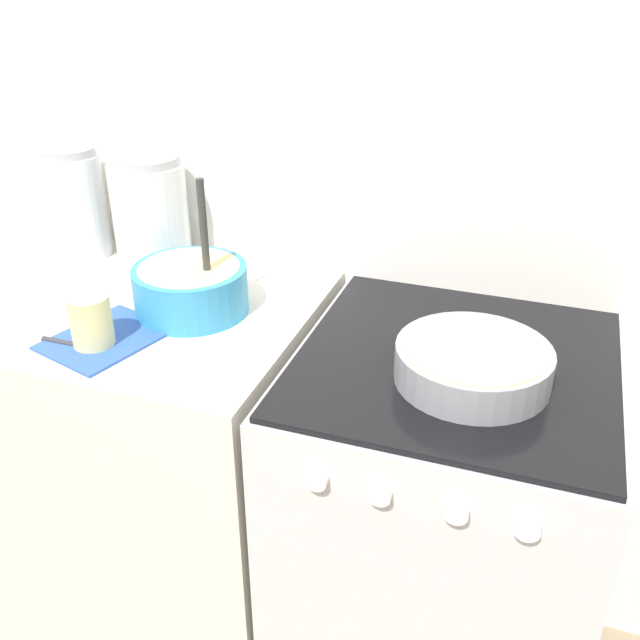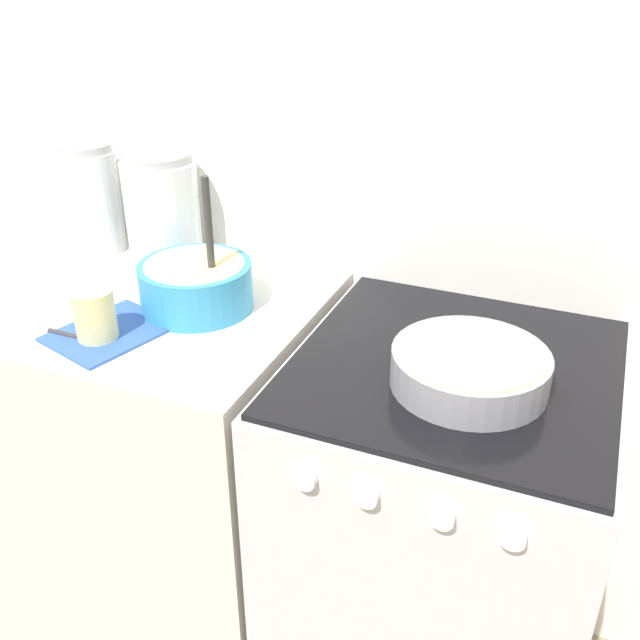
{
  "view_description": "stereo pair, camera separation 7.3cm",
  "coord_description": "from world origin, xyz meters",
  "px_view_note": "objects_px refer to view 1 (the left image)",
  "views": [
    {
      "loc": [
        0.46,
        -0.86,
        1.64
      ],
      "look_at": [
        0.06,
        0.29,
        0.99
      ],
      "focal_mm": 40.0,
      "sensor_mm": 36.0,
      "label": 1
    },
    {
      "loc": [
        0.53,
        -0.84,
        1.64
      ],
      "look_at": [
        0.06,
        0.29,
        0.99
      ],
      "focal_mm": 40.0,
      "sensor_mm": 36.0,
      "label": 2
    }
  ],
  "objects_px": {
    "baking_pan": "(473,363)",
    "tin_can": "(91,322)",
    "stove": "(437,541)",
    "storage_jar_middle": "(151,220)",
    "mixing_bowl": "(191,286)",
    "storage_jar_left": "(78,210)"
  },
  "relations": [
    {
      "from": "baking_pan",
      "to": "mixing_bowl",
      "type": "bearing_deg",
      "value": 172.6
    },
    {
      "from": "storage_jar_left",
      "to": "tin_can",
      "type": "distance_m",
      "value": 0.49
    },
    {
      "from": "mixing_bowl",
      "to": "tin_can",
      "type": "bearing_deg",
      "value": -118.62
    },
    {
      "from": "stove",
      "to": "storage_jar_middle",
      "type": "xyz_separation_m",
      "value": [
        -0.77,
        0.2,
        0.58
      ]
    },
    {
      "from": "stove",
      "to": "storage_jar_middle",
      "type": "relative_size",
      "value": 3.49
    },
    {
      "from": "stove",
      "to": "tin_can",
      "type": "distance_m",
      "value": 0.87
    },
    {
      "from": "storage_jar_middle",
      "to": "mixing_bowl",
      "type": "bearing_deg",
      "value": -43.18
    },
    {
      "from": "storage_jar_left",
      "to": "stove",
      "type": "bearing_deg",
      "value": -11.78
    },
    {
      "from": "mixing_bowl",
      "to": "storage_jar_middle",
      "type": "height_order",
      "value": "mixing_bowl"
    },
    {
      "from": "mixing_bowl",
      "to": "storage_jar_left",
      "type": "bearing_deg",
      "value": 155.16
    },
    {
      "from": "mixing_bowl",
      "to": "tin_can",
      "type": "xyz_separation_m",
      "value": [
        -0.11,
        -0.2,
        -0.0
      ]
    },
    {
      "from": "stove",
      "to": "storage_jar_left",
      "type": "relative_size",
      "value": 3.46
    },
    {
      "from": "tin_can",
      "to": "baking_pan",
      "type": "bearing_deg",
      "value": 9.53
    },
    {
      "from": "baking_pan",
      "to": "storage_jar_middle",
      "type": "height_order",
      "value": "storage_jar_middle"
    },
    {
      "from": "stove",
      "to": "baking_pan",
      "type": "bearing_deg",
      "value": -60.14
    },
    {
      "from": "stove",
      "to": "storage_jar_left",
      "type": "xyz_separation_m",
      "value": [
        -0.98,
        0.2,
        0.58
      ]
    },
    {
      "from": "baking_pan",
      "to": "storage_jar_left",
      "type": "distance_m",
      "value": 1.05
    },
    {
      "from": "stove",
      "to": "tin_can",
      "type": "bearing_deg",
      "value": -164.8
    },
    {
      "from": "baking_pan",
      "to": "storage_jar_middle",
      "type": "relative_size",
      "value": 1.04
    },
    {
      "from": "stove",
      "to": "storage_jar_middle",
      "type": "height_order",
      "value": "storage_jar_middle"
    },
    {
      "from": "baking_pan",
      "to": "tin_can",
      "type": "height_order",
      "value": "tin_can"
    },
    {
      "from": "storage_jar_middle",
      "to": "tin_can",
      "type": "xyz_separation_m",
      "value": [
        0.09,
        -0.39,
        -0.06
      ]
    }
  ]
}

